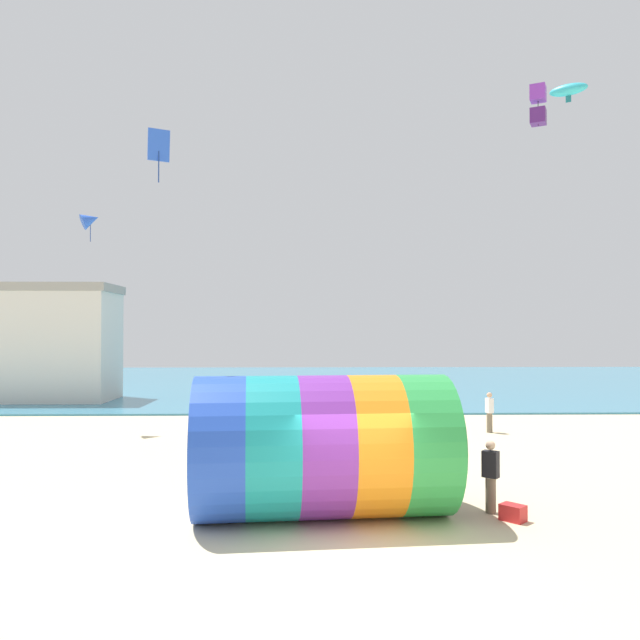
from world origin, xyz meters
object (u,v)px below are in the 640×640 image
kite_cyan_parafoil (568,90)px  cooler_box (513,513)px  kite_blue_delta (90,220)px  kite_blue_diamond (159,146)px  bystander_mid_beach (338,431)px  bystander_near_water (489,412)px  kite_handler (491,476)px  giant_inflatable_tube (323,446)px  kite_purple_box (538,105)px

kite_cyan_parafoil → cooler_box: bearing=-118.8°
cooler_box → kite_blue_delta: bearing=136.0°
kite_blue_diamond → bystander_mid_beach: kite_blue_diamond is taller
bystander_near_water → kite_cyan_parafoil: bearing=-21.1°
kite_blue_diamond → kite_cyan_parafoil: bearing=32.5°
kite_handler → kite_blue_delta: 20.58m
giant_inflatable_tube → kite_purple_box: kite_purple_box is taller
bystander_near_water → bystander_mid_beach: (-6.57, -4.87, 0.03)m
giant_inflatable_tube → bystander_near_water: 13.73m
kite_blue_delta → kite_handler: bearing=-43.3°
kite_blue_delta → bystander_near_water: size_ratio=0.85×
kite_purple_box → bystander_near_water: 12.11m
kite_cyan_parafoil → kite_handler: bearing=-121.5°
kite_blue_diamond → bystander_mid_beach: 10.72m
kite_cyan_parafoil → bystander_near_water: size_ratio=0.95×
bystander_near_water → cooler_box: (-3.04, -12.02, -0.67)m
giant_inflatable_tube → bystander_near_water: (7.25, 11.64, -0.75)m
kite_blue_delta → cooler_box: (14.04, -13.55, -8.91)m
kite_cyan_parafoil → bystander_mid_beach: (-9.50, -3.73, -13.08)m
bystander_mid_beach → cooler_box: 8.01m
giant_inflatable_tube → kite_blue_diamond: kite_blue_diamond is taller
kite_handler → kite_purple_box: 13.68m
kite_handler → kite_cyan_parafoil: 17.79m
kite_blue_diamond → kite_cyan_parafoil: kite_cyan_parafoil is taller
kite_blue_diamond → kite_blue_delta: size_ratio=0.94×
kite_cyan_parafoil → bystander_mid_beach: size_ratio=0.93×
giant_inflatable_tube → kite_blue_delta: 18.06m
cooler_box → kite_blue_diamond: bearing=167.7°
kite_blue_diamond → giant_inflatable_tube: bearing=-19.2°
giant_inflatable_tube → kite_cyan_parafoil: kite_cyan_parafoil is taller
kite_purple_box → kite_cyan_parafoil: kite_cyan_parafoil is taller
kite_blue_delta → bystander_near_water: kite_blue_delta is taller
bystander_mid_beach → cooler_box: (3.53, -7.15, -0.70)m
kite_blue_delta → bystander_near_water: bearing=-5.1°
giant_inflatable_tube → kite_purple_box: 14.79m
kite_blue_diamond → bystander_mid_beach: bearing=48.3°
kite_blue_delta → bystander_mid_beach: size_ratio=0.83×
kite_purple_box → bystander_mid_beach: size_ratio=0.84×
kite_blue_delta → kite_blue_diamond: bearing=-64.0°
kite_blue_diamond → bystander_near_water: size_ratio=0.80×
kite_handler → bystander_mid_beach: 7.29m
giant_inflatable_tube → kite_handler: (3.90, 0.23, -0.75)m
kite_purple_box → bystander_mid_beach: kite_purple_box is taller
giant_inflatable_tube → kite_cyan_parafoil: size_ratio=3.80×
kite_handler → bystander_mid_beach: (-3.22, 6.54, 0.02)m
kite_blue_diamond → kite_cyan_parafoil: 17.66m
bystander_near_water → cooler_box: 12.42m
giant_inflatable_tube → cooler_box: size_ratio=11.57×
kite_handler → kite_blue_diamond: size_ratio=1.25×
cooler_box → giant_inflatable_tube: bearing=174.8°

